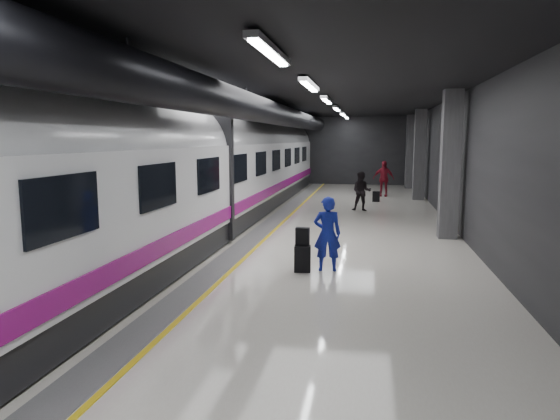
{
  "coord_description": "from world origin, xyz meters",
  "views": [
    {
      "loc": [
        2.19,
        -13.88,
        3.04
      ],
      "look_at": [
        0.11,
        -2.47,
        1.38
      ],
      "focal_mm": 32.0,
      "sensor_mm": 36.0,
      "label": 1
    }
  ],
  "objects": [
    {
      "name": "traveler_far_b",
      "position": [
        2.85,
        13.15,
        0.94
      ],
      "size": [
        1.15,
        0.58,
        1.89
      ],
      "primitive_type": "imported",
      "rotation": [
        0.0,
        0.0,
        -0.11
      ],
      "color": "maroon",
      "rests_on": "ground"
    },
    {
      "name": "suitcase_main",
      "position": [
        0.69,
        -2.78,
        0.31
      ],
      "size": [
        0.4,
        0.27,
        0.61
      ],
      "primitive_type": "cube",
      "rotation": [
        0.0,
        0.0,
        0.1
      ],
      "color": "black",
      "rests_on": "ground"
    },
    {
      "name": "shoulder_bag",
      "position": [
        0.68,
        -2.74,
        0.82
      ],
      "size": [
        0.32,
        0.18,
        0.42
      ],
      "primitive_type": "cube",
      "rotation": [
        0.0,
        0.0,
        -0.03
      ],
      "color": "black",
      "rests_on": "suitcase_main"
    },
    {
      "name": "platform_hall",
      "position": [
        -0.29,
        0.96,
        3.54
      ],
      "size": [
        10.02,
        40.02,
        4.51
      ],
      "color": "black",
      "rests_on": "ground"
    },
    {
      "name": "ground",
      "position": [
        0.0,
        0.0,
        0.0
      ],
      "size": [
        40.0,
        40.0,
        0.0
      ],
      "primitive_type": "plane",
      "color": "silver",
      "rests_on": "ground"
    },
    {
      "name": "train",
      "position": [
        -3.25,
        -0.0,
        2.07
      ],
      "size": [
        3.05,
        38.0,
        4.05
      ],
      "color": "black",
      "rests_on": "ground"
    },
    {
      "name": "traveler_far_a",
      "position": [
        1.82,
        7.4,
        0.84
      ],
      "size": [
        0.85,
        0.69,
        1.68
      ],
      "primitive_type": "imported",
      "rotation": [
        0.0,
        0.0,
        -0.06
      ],
      "color": "black",
      "rests_on": "ground"
    },
    {
      "name": "suitcase_far",
      "position": [
        2.47,
        10.73,
        0.25
      ],
      "size": [
        0.36,
        0.24,
        0.51
      ],
      "primitive_type": "cube",
      "rotation": [
        0.0,
        0.0,
        -0.05
      ],
      "color": "black",
      "rests_on": "ground"
    },
    {
      "name": "traveler_main",
      "position": [
        1.23,
        -2.56,
        0.87
      ],
      "size": [
        0.68,
        0.49,
        1.74
      ],
      "primitive_type": "imported",
      "rotation": [
        0.0,
        0.0,
        3.26
      ],
      "color": "#181BBA",
      "rests_on": "ground"
    }
  ]
}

